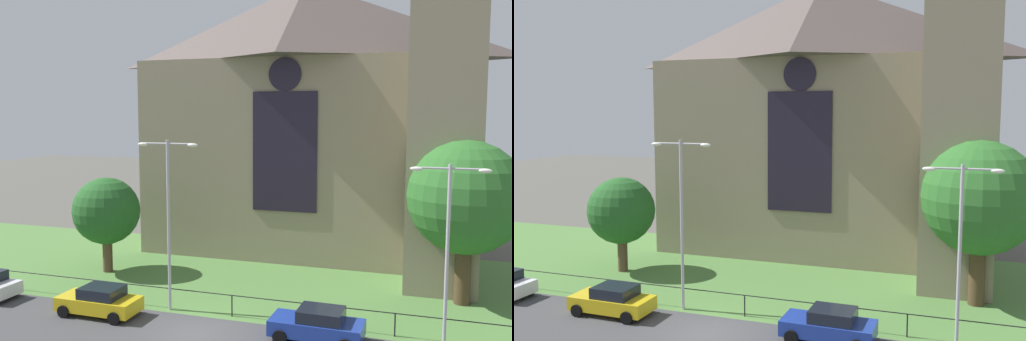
# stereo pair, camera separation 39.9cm
# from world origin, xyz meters

# --- Properties ---
(ground) EXTENTS (160.00, 160.00, 0.00)m
(ground) POSITION_xyz_m (0.00, 10.00, 0.00)
(ground) COLOR #56544C
(grass_verge) EXTENTS (120.00, 20.00, 0.01)m
(grass_verge) POSITION_xyz_m (0.00, 8.00, 0.00)
(grass_verge) COLOR #517F3D
(grass_verge) RESTS_ON ground
(church_building) EXTENTS (23.20, 16.20, 26.00)m
(church_building) POSITION_xyz_m (1.65, 17.91, 10.27)
(church_building) COLOR gray
(church_building) RESTS_ON ground
(iron_railing) EXTENTS (32.12, 0.07, 1.13)m
(iron_railing) POSITION_xyz_m (0.88, 2.50, 0.98)
(iron_railing) COLOR black
(iron_railing) RESTS_ON ground
(tree_right_near) EXTENTS (6.08, 6.08, 8.87)m
(tree_right_near) POSITION_xyz_m (12.01, 8.15, 5.78)
(tree_right_near) COLOR #4C3823
(tree_right_near) RESTS_ON ground
(tree_left_near) EXTENTS (4.31, 4.31, 6.16)m
(tree_left_near) POSITION_xyz_m (-9.62, 7.44, 3.97)
(tree_left_near) COLOR brown
(tree_left_near) RESTS_ON ground
(streetlamp_near) EXTENTS (3.37, 0.26, 8.91)m
(streetlamp_near) POSITION_xyz_m (-2.55, 2.40, 5.61)
(streetlamp_near) COLOR #B2B2B7
(streetlamp_near) RESTS_ON ground
(streetlamp_far) EXTENTS (3.37, 0.26, 8.07)m
(streetlamp_far) POSITION_xyz_m (11.04, 2.40, 5.15)
(streetlamp_far) COLOR #B2B2B7
(streetlamp_far) RESTS_ON ground
(parked_car_yellow) EXTENTS (4.22, 2.07, 1.51)m
(parked_car_yellow) POSITION_xyz_m (-5.59, 0.58, 0.74)
(parked_car_yellow) COLOR gold
(parked_car_yellow) RESTS_ON ground
(parked_car_blue) EXTENTS (4.23, 2.09, 1.51)m
(parked_car_blue) POSITION_xyz_m (5.61, 0.94, 0.74)
(parked_car_blue) COLOR #1E3899
(parked_car_blue) RESTS_ON ground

